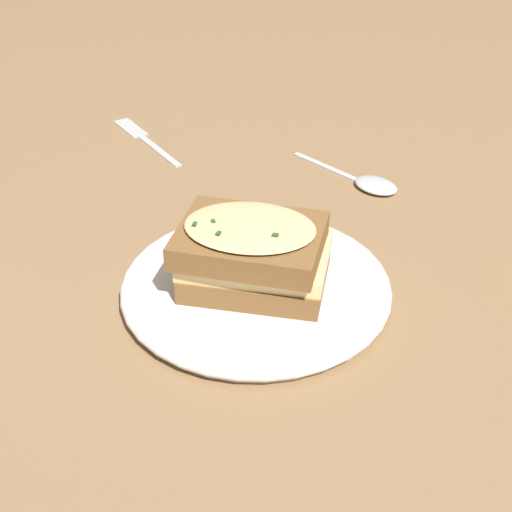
{
  "coord_description": "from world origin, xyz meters",
  "views": [
    {
      "loc": [
        0.17,
        0.52,
        0.42
      ],
      "look_at": [
        0.03,
        -0.01,
        0.05
      ],
      "focal_mm": 50.0,
      "sensor_mm": 36.0,
      "label": 1
    }
  ],
  "objects": [
    {
      "name": "fork",
      "position": [
        0.09,
        -0.4,
        0.0
      ],
      "size": [
        0.07,
        0.17,
        0.0
      ],
      "rotation": [
        0.0,
        0.0,
        3.47
      ],
      "color": "silver",
      "rests_on": "ground_plane"
    },
    {
      "name": "dinner_plate",
      "position": [
        0.03,
        -0.01,
        0.01
      ],
      "size": [
        0.26,
        0.26,
        0.02
      ],
      "color": "white",
      "rests_on": "ground_plane"
    },
    {
      "name": "sandwich",
      "position": [
        0.03,
        -0.01,
        0.05
      ],
      "size": [
        0.17,
        0.15,
        0.07
      ],
      "rotation": [
        0.0,
        0.0,
        5.82
      ],
      "color": "brown",
      "rests_on": "dinner_plate"
    },
    {
      "name": "spoon",
      "position": [
        -0.16,
        -0.19,
        0.0
      ],
      "size": [
        0.1,
        0.15,
        0.01
      ],
      "rotation": [
        0.0,
        0.0,
        0.51
      ],
      "color": "silver",
      "rests_on": "ground_plane"
    },
    {
      "name": "ground_plane",
      "position": [
        0.0,
        0.0,
        0.0
      ],
      "size": [
        2.4,
        2.4,
        0.0
      ],
      "primitive_type": "plane",
      "color": "olive"
    }
  ]
}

